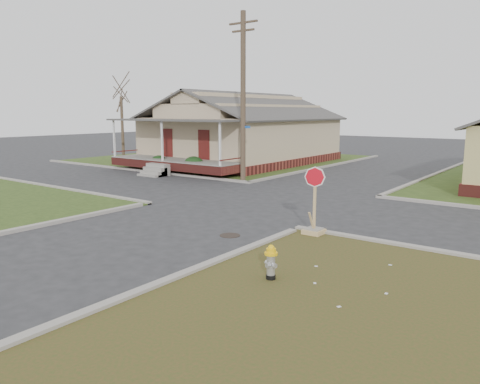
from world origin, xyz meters
The scene contains 11 objects.
ground centered at (0.00, 0.00, 0.00)m, with size 120.00×120.00×0.00m, color #292A2C.
verge_far_left centered at (-13.00, 18.00, 0.03)m, with size 19.00×19.00×0.05m, color #2D4117.
curbs centered at (0.00, 5.00, 0.00)m, with size 80.00×40.00×0.12m, color gray, non-canonical shape.
manhole centered at (2.20, -0.50, 0.01)m, with size 0.64×0.64×0.01m, color black.
corner_house centered at (-10.00, 16.68, 2.28)m, with size 10.10×15.50×5.30m.
utility_pole centered at (-4.20, 8.90, 4.66)m, with size 1.80×0.28×9.00m.
tree_far_left centered at (-18.00, 12.00, 2.50)m, with size 0.22×0.22×4.90m, color #3F3024.
fire_hydrant centered at (5.39, -3.08, 0.49)m, with size 0.30×0.30×0.81m.
stop_sign centered at (4.28, 1.09, 0.51)m, with size 0.60×0.59×2.12m.
hedge_left centered at (-11.40, 9.46, 0.56)m, with size 1.32×1.08×1.01m, color #163D16.
hedge_right centered at (-8.36, 9.48, 0.59)m, with size 1.42×1.16×1.08m, color #163D16.
Camera 1 is at (10.90, -11.66, 3.82)m, focal length 35.00 mm.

